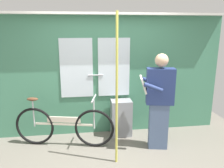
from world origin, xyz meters
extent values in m
cube|color=#666056|center=(0.00, 0.00, -0.02)|extent=(5.51, 3.87, 0.04)
cube|color=#427F60|center=(0.00, 1.14, 1.13)|extent=(4.51, 0.08, 2.26)
cube|color=silver|center=(-0.55, 1.09, 1.31)|extent=(0.60, 0.02, 1.10)
cube|color=silver|center=(0.15, 1.09, 1.31)|extent=(0.60, 0.02, 1.10)
cylinder|color=#B2B2B7|center=(-0.20, 1.07, 1.17)|extent=(0.28, 0.02, 0.02)
cube|color=silver|center=(0.00, 1.04, 2.28)|extent=(4.51, 0.28, 0.04)
torus|color=black|center=(-0.27, 0.53, 0.35)|extent=(0.68, 0.19, 0.69)
torus|color=black|center=(-1.31, 0.76, 0.35)|extent=(0.68, 0.19, 0.69)
cube|color=beige|center=(-0.79, 0.64, 0.41)|extent=(0.99, 0.25, 0.03)
cube|color=beige|center=(-0.79, 0.64, 0.49)|extent=(0.58, 0.15, 0.10)
cylinder|color=#B7B7BC|center=(-1.31, 0.76, 0.60)|extent=(0.02, 0.02, 0.50)
ellipsoid|color=brown|center=(-1.31, 0.76, 0.85)|extent=(0.21, 0.13, 0.06)
cylinder|color=#B7B7BC|center=(-0.27, 0.53, 0.62)|extent=(0.02, 0.02, 0.54)
cylinder|color=#B7B7BC|center=(-0.27, 0.53, 0.89)|extent=(0.12, 0.43, 0.02)
cube|color=slate|center=(0.81, 0.36, 0.40)|extent=(0.34, 0.24, 0.80)
cube|color=navy|center=(0.81, 0.36, 1.10)|extent=(0.48, 0.28, 0.60)
sphere|color=tan|center=(0.81, 0.36, 1.53)|extent=(0.22, 0.22, 0.22)
cube|color=silver|center=(0.54, 0.42, 1.13)|extent=(0.17, 0.35, 0.26)
cylinder|color=navy|center=(0.64, 0.19, 1.13)|extent=(0.31, 0.13, 0.17)
cylinder|color=navy|center=(0.72, 0.59, 1.13)|extent=(0.31, 0.13, 0.17)
cube|color=gray|center=(0.27, 0.92, 0.35)|extent=(0.39, 0.28, 0.70)
cylinder|color=#C6C14C|center=(0.03, 0.02, 1.13)|extent=(0.04, 0.04, 2.26)
camera|label=1|loc=(-0.47, -3.07, 2.03)|focal=36.11mm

